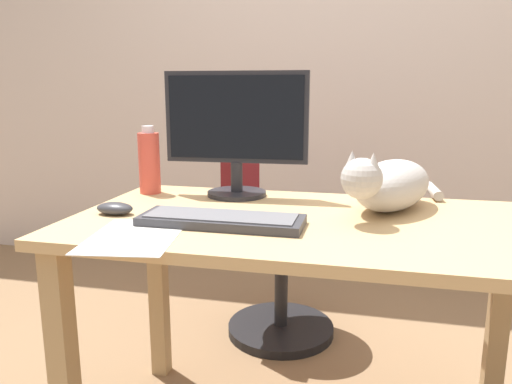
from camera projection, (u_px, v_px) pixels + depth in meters
back_wall at (344, 54)px, 2.73m from camera, size 6.00×0.04×2.60m
desk at (306, 257)px, 1.38m from camera, size 1.32×0.72×0.74m
office_chair at (271, 246)px, 2.17m from camera, size 0.48×0.48×0.95m
monitor at (236, 129)px, 1.61m from camera, size 0.48×0.20×0.41m
keyboard at (221, 220)px, 1.29m from camera, size 0.44×0.15×0.03m
cat at (390, 184)px, 1.43m from camera, size 0.32×0.56×0.20m
computer_mouse at (115, 208)px, 1.40m from camera, size 0.11×0.06×0.04m
paper_sheet at (134, 236)px, 1.19m from camera, size 0.25×0.32×0.00m
water_bottle at (149, 162)px, 1.67m from camera, size 0.07×0.07×0.23m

